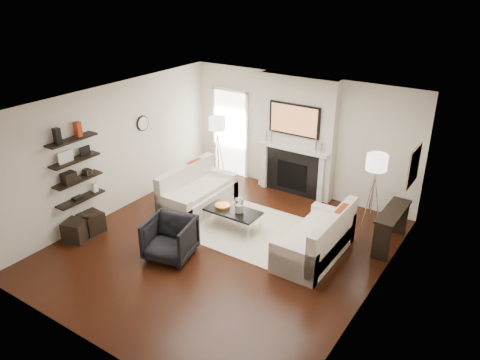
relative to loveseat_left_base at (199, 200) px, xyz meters
The scene contains 71 objects.
room_envelope 2.00m from the loveseat_left_base, 36.66° to the right, with size 6.00×6.00×6.00m.
chimney_breast 2.57m from the loveseat_left_base, 55.03° to the left, with size 1.80×0.25×2.70m, color silver.
fireplace_surround 2.22m from the loveseat_left_base, 53.01° to the left, with size 1.30×0.02×1.04m, color black.
firebox 2.21m from the loveseat_left_base, 52.93° to the left, with size 0.75×0.02×0.65m, color black.
mantel_pilaster_l 1.86m from the loveseat_left_base, 70.75° to the left, with size 0.12×0.08×1.10m, color white.
mantel_pilaster_r 2.70m from the loveseat_left_base, 40.19° to the left, with size 0.12×0.08×1.10m, color white.
mantel_shelf 2.34m from the loveseat_left_base, 52.21° to the left, with size 1.70×0.18×0.07m, color white.
tv_body 2.68m from the loveseat_left_base, 52.61° to the left, with size 1.20×0.06×0.70m, color black.
tv_screen 2.66m from the loveseat_left_base, 52.10° to the left, with size 1.10×0.01×0.62m, color #BF723F.
candlestick_l_tall 2.18m from the loveseat_left_base, 65.76° to the left, with size 0.04×0.04×0.30m, color silver.
candlestick_l_short 2.12m from the loveseat_left_base, 69.47° to the left, with size 0.04×0.04×0.24m, color silver.
candlestick_r_tall 2.77m from the loveseat_left_base, 42.50° to the left, with size 0.04×0.04×0.30m, color silver.
candlestick_r_short 2.84m from the loveseat_left_base, 40.59° to the left, with size 0.04×0.04×0.24m, color silver.
hallway_panel 2.23m from the loveseat_left_base, 104.81° to the left, with size 0.90×0.02×2.10m, color white.
door_trim_l 2.37m from the loveseat_left_base, 117.02° to the left, with size 0.06×0.06×2.16m, color white.
door_trim_r 2.15m from the loveseat_left_base, 91.38° to the left, with size 0.06×0.06×2.16m, color white.
door_trim_top 2.80m from the loveseat_left_base, 104.95° to the left, with size 1.02×0.06×0.06m, color white.
rug 1.25m from the loveseat_left_base, ahead, with size 2.60×2.00×0.01m, color beige.
loveseat_left_base is the anchor object (origin of this frame).
loveseat_left_back 0.46m from the loveseat_left_base, behind, with size 0.18×1.80×0.80m, color silver.
loveseat_left_arm_n 0.81m from the loveseat_left_base, 90.00° to the right, with size 0.85×0.18×0.60m, color silver.
loveseat_left_arm_s 0.81m from the loveseat_left_base, 90.00° to the left, with size 0.85×0.18×0.60m, color silver.
loveseat_left_cushion 0.26m from the loveseat_left_base, ahead, with size 0.63×1.44×0.10m, color silver.
pillow_left_orange 0.69m from the loveseat_left_base, 138.15° to the left, with size 0.10×0.42×0.42m, color maroon.
pillow_left_charcoal 0.68m from the loveseat_left_base, 138.15° to the right, with size 0.10×0.40×0.40m, color black.
loveseat_right_base 2.87m from the loveseat_left_base, ahead, with size 0.85×1.80×0.42m, color silver.
loveseat_right_back 3.22m from the loveseat_left_base, ahead, with size 0.18×1.80×0.80m, color silver.
loveseat_right_arm_n 3.07m from the loveseat_left_base, 21.24° to the right, with size 0.85×0.18×0.60m, color silver.
loveseat_right_arm_s 2.91m from the loveseat_left_base, 10.09° to the left, with size 0.85×0.18×0.60m, color silver.
loveseat_right_cushion 2.84m from the loveseat_left_base, ahead, with size 0.63×1.44×0.10m, color silver.
pillow_right_orange 3.24m from the loveseat_left_base, ahead, with size 0.10×0.42×0.42m, color maroon.
pillow_right_charcoal 3.29m from the loveseat_left_base, 10.66° to the right, with size 0.10×0.40×0.40m, color black.
coffee_table 1.17m from the loveseat_left_base, 16.10° to the right, with size 1.10×0.55×0.04m, color black.
coffee_leg_nw 0.82m from the loveseat_left_base, 41.52° to the right, with size 0.02×0.02×0.38m, color silver.
coffee_leg_ne 1.70m from the loveseat_left_base, 18.55° to the right, with size 0.02×0.02×0.38m, color silver.
coffee_leg_sw 0.62m from the loveseat_left_base, ahead, with size 0.02×0.02×0.38m, color silver.
coffee_leg_se 1.61m from the loveseat_left_base, ahead, with size 0.02×0.02×0.38m, color silver.
hurricane_glass 1.35m from the loveseat_left_base, 14.27° to the right, with size 0.17×0.17×0.29m, color white.
hurricane_candle 1.33m from the loveseat_left_base, 14.27° to the right, with size 0.11×0.11×0.17m, color white.
copper_bowl 0.95m from the loveseat_left_base, 20.43° to the right, with size 0.31×0.31×0.05m, color #C16920.
armchair 1.90m from the loveseat_left_base, 67.23° to the right, with size 0.79×0.74×0.82m, color black.
lamp_left_post 1.58m from the loveseat_left_base, 110.13° to the left, with size 0.02×0.02×1.20m, color silver.
lamp_left_shade 1.97m from the loveseat_left_base, 110.13° to the left, with size 0.40×0.40×0.30m, color white.
lamp_left_leg_a 1.55m from the loveseat_left_base, 106.18° to the left, with size 0.02×0.02×1.25m, color silver.
lamp_left_leg_b 1.69m from the loveseat_left_base, 110.79° to the left, with size 0.02×0.02×1.25m, color silver.
lamp_left_leg_c 1.52m from the loveseat_left_base, 113.43° to the left, with size 0.02×0.02×1.25m, color silver.
lamp_right_post 3.58m from the loveseat_left_base, 18.84° to the left, with size 0.02×0.02×1.20m, color silver.
lamp_right_shade 3.77m from the loveseat_left_base, 18.84° to the left, with size 0.40×0.40×0.30m, color white.
lamp_right_leg_a 3.69m from the loveseat_left_base, 18.29° to the left, with size 0.02×0.02×1.25m, color silver.
lamp_right_leg_b 3.57m from the loveseat_left_base, 20.59° to the left, with size 0.02×0.02×1.25m, color silver.
lamp_right_leg_c 3.50m from the loveseat_left_base, 17.65° to the left, with size 0.02×0.02×1.25m, color silver.
console_top 4.00m from the loveseat_left_base, 11.29° to the left, with size 0.35×1.20×0.04m, color black.
console_leg_n 3.90m from the loveseat_left_base, ahead, with size 0.30×0.04×0.71m, color black.
console_leg_s 4.12m from the loveseat_left_base, 18.83° to the left, with size 0.30×0.04×0.71m, color black.
wall_art 4.40m from the loveseat_left_base, 14.73° to the left, with size 0.03×0.70×0.70m, color tan.
shelf_bottom 2.42m from the loveseat_left_base, 123.18° to the right, with size 0.25×1.00×0.04m, color black.
shelf_lower 2.53m from the loveseat_left_base, 123.18° to the right, with size 0.25×1.00×0.04m, color black.
shelf_upper 2.70m from the loveseat_left_base, 123.18° to the right, with size 0.25×1.00×0.04m, color black.
shelf_top 2.91m from the loveseat_left_base, 123.18° to the right, with size 0.25×1.00×0.04m, color black.
decor_magfile_a 3.20m from the loveseat_left_base, 119.79° to the right, with size 0.12×0.10×0.28m, color black.
decor_magfile_b 2.90m from the loveseat_left_base, 125.48° to the right, with size 0.12×0.10×0.28m, color maroon.
decor_frame_a 2.90m from the loveseat_left_base, 120.91° to the right, with size 0.04×0.30×0.22m, color white.
decor_frame_b 2.58m from the loveseat_left_base, 126.78° to the right, with size 0.04×0.22×0.18m, color black.
decor_wine_rack 2.72m from the loveseat_left_base, 120.86° to the right, with size 0.18×0.25×0.20m, color black.
decor_box_small 2.39m from the loveseat_left_base, 126.49° to the right, with size 0.15×0.12×0.12m, color black.
decor_books 2.48m from the loveseat_left_base, 122.38° to the right, with size 0.14×0.20×0.05m, color black.
decor_box_tall 2.17m from the loveseat_left_base, 128.45° to the right, with size 0.10×0.10×0.18m, color white.
clock_rim 2.05m from the loveseat_left_base, behind, with size 0.34×0.34×0.04m, color black.
clock_face 2.03m from the loveseat_left_base, behind, with size 0.29×0.29×0.01m, color white.
ottoman_near 2.25m from the loveseat_left_base, 120.68° to the right, with size 0.40×0.40×0.40m, color black.
ottoman_far 2.58m from the loveseat_left_base, 116.41° to the right, with size 0.40×0.40×0.40m, color black.
Camera 1 is at (4.39, -6.01, 4.73)m, focal length 35.00 mm.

